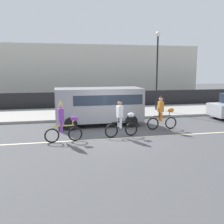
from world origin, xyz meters
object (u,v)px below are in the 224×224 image
Objects in this scene: parade_cyclist_orange at (162,114)px; parked_van_grey at (100,103)px; street_lamp_post at (157,59)px; parade_cyclist_purple at (64,124)px; parade_cyclist_zebra at (122,120)px.

parked_van_grey is at bearing 149.33° from parade_cyclist_orange.
parade_cyclist_purple is at bearing -135.35° from street_lamp_post.
street_lamp_post reaches higher than parade_cyclist_orange.
street_lamp_post is (5.07, 3.91, 2.71)m from parked_van_grey.
street_lamp_post is at bearing 44.65° from parade_cyclist_purple.
parade_cyclist_zebra is at bearing -123.23° from street_lamp_post.
parade_cyclist_purple is at bearing -165.15° from parade_cyclist_orange.
street_lamp_post is at bearing 71.51° from parade_cyclist_orange.
parade_cyclist_zebra and parade_cyclist_orange have the same top height.
street_lamp_post is (4.49, 6.85, 3.15)m from parade_cyclist_zebra.
parade_cyclist_orange is at bearing -30.67° from parked_van_grey.
street_lamp_post is at bearing 37.65° from parked_van_grey.
parade_cyclist_orange is 6.85m from street_lamp_post.
parade_cyclist_purple is 5.53m from parade_cyclist_orange.
parked_van_grey is (2.21, 3.28, 0.44)m from parade_cyclist_purple.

